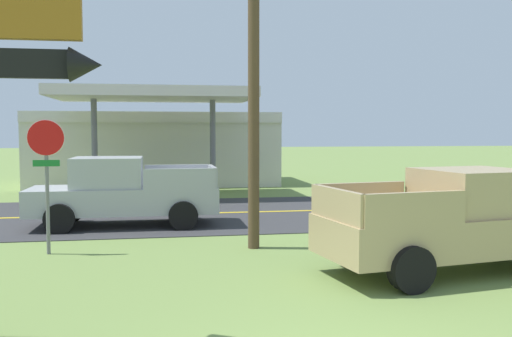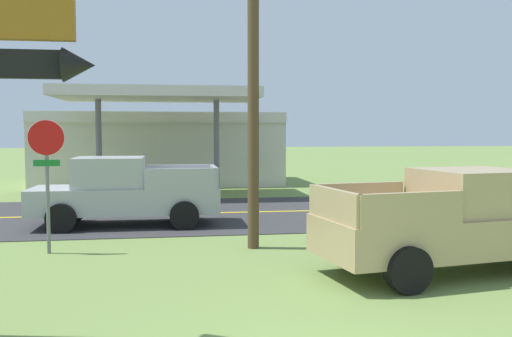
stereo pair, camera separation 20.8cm
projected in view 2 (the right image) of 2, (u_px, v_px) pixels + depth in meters
road_asphalt at (233, 213)px, 18.55m from camera, size 140.00×8.00×0.02m
road_centre_line at (233, 212)px, 18.55m from camera, size 126.00×0.20×0.01m
stop_sign at (47, 162)px, 12.29m from camera, size 0.80×0.08×2.95m
utility_pole at (253, 41)px, 12.70m from camera, size 2.07×0.26×8.80m
gas_station at (161, 146)px, 28.86m from camera, size 12.00×11.50×4.40m
pickup_tan_parked_on_lawn at (456, 222)px, 10.74m from camera, size 5.45×2.86×1.96m
pickup_silver_on_road at (124, 192)px, 16.00m from camera, size 5.20×2.24×1.96m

